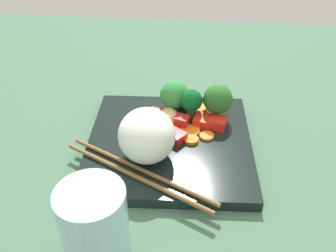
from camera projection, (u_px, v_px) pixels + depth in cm
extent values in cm
cube|color=#446C51|center=(170.00, 153.00, 59.74)|extent=(110.00, 110.00, 2.00)
cube|color=black|center=(170.00, 144.00, 58.66)|extent=(26.30, 26.30, 1.65)
ellipsoid|color=white|center=(147.00, 135.00, 52.91)|extent=(9.82, 10.49, 7.51)
cylinder|color=#629048|center=(191.00, 112.00, 62.42)|extent=(2.15, 2.24, 2.26)
sphere|color=#0E5625|center=(191.00, 100.00, 61.03)|extent=(3.67, 3.67, 3.67)
cylinder|color=olive|center=(176.00, 107.00, 63.72)|extent=(1.80, 1.58, 2.16)
sphere|color=#2F8B3C|center=(177.00, 95.00, 62.45)|extent=(4.77, 4.77, 4.77)
cylinder|color=#7EB94F|center=(216.00, 113.00, 62.36)|extent=(2.03, 2.02, 1.91)
sphere|color=#286625|center=(218.00, 99.00, 61.05)|extent=(4.81, 4.81, 4.81)
cylinder|color=orange|center=(207.00, 136.00, 58.60)|extent=(2.28, 2.28, 0.41)
cylinder|color=orange|center=(191.00, 141.00, 57.39)|extent=(2.78, 2.78, 0.54)
cylinder|color=orange|center=(199.00, 108.00, 64.80)|extent=(3.33, 3.33, 0.56)
cylinder|color=orange|center=(191.00, 131.00, 59.67)|extent=(3.74, 3.74, 0.47)
cylinder|color=orange|center=(167.00, 129.00, 59.83)|extent=(3.68, 3.68, 0.64)
cube|color=red|center=(218.00, 123.00, 60.30)|extent=(3.10, 3.14, 1.67)
cube|color=red|center=(180.00, 121.00, 60.47)|extent=(3.15, 2.61, 1.91)
cube|color=red|center=(157.00, 117.00, 61.62)|extent=(3.42, 3.52, 1.73)
cube|color=red|center=(203.00, 121.00, 60.85)|extent=(3.46, 3.51, 1.56)
cube|color=red|center=(176.00, 139.00, 57.30)|extent=(3.56, 3.53, 1.36)
ellipsoid|color=tan|center=(185.00, 101.00, 65.27)|extent=(2.71, 2.40, 2.01)
ellipsoid|color=tan|center=(169.00, 116.00, 61.18)|extent=(3.63, 4.33, 2.43)
cylinder|color=brown|center=(135.00, 176.00, 51.20)|extent=(21.84, 11.48, 0.62)
cylinder|color=brown|center=(141.00, 170.00, 52.22)|extent=(21.84, 11.48, 0.62)
cylinder|color=#ACD7E4|center=(95.00, 227.00, 40.31)|extent=(7.38, 7.38, 10.32)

